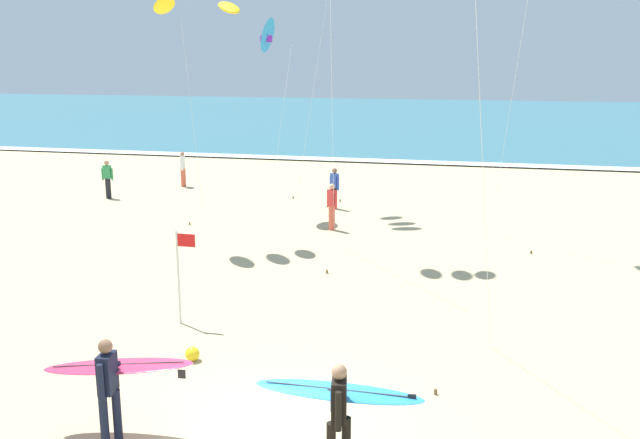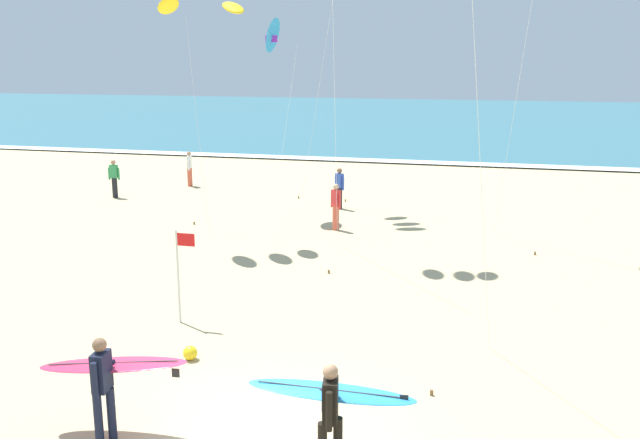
% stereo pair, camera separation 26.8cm
% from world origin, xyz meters
% --- Properties ---
extents(ocean_water, '(160.00, 60.00, 0.08)m').
position_xyz_m(ocean_water, '(0.00, 58.89, 0.04)').
color(ocean_water, '#336B7A').
rests_on(ocean_water, ground).
extents(shoreline_foam, '(160.00, 1.33, 0.01)m').
position_xyz_m(shoreline_foam, '(0.00, 29.19, 0.09)').
color(shoreline_foam, white).
rests_on(shoreline_foam, ocean_water).
extents(surfer_lead, '(2.45, 1.11, 1.71)m').
position_xyz_m(surfer_lead, '(1.44, -0.44, 1.05)').
color(surfer_lead, black).
rests_on(surfer_lead, ground).
extents(surfer_trailing, '(2.44, 1.05, 1.71)m').
position_xyz_m(surfer_trailing, '(-2.03, -0.41, 1.05)').
color(surfer_trailing, black).
rests_on(surfer_trailing, ground).
extents(kite_arc_amber_mid, '(2.78, 3.02, 7.65)m').
position_xyz_m(kite_arc_amber_mid, '(-5.33, 11.09, 7.29)').
color(kite_arc_amber_mid, yellow).
rests_on(kite_arc_amber_mid, ground).
extents(kite_delta_cobalt_distant, '(0.46, 3.67, 7.10)m').
position_xyz_m(kite_delta_cobalt_distant, '(-4.47, 15.16, 6.46)').
color(kite_delta_cobalt_distant, '#2D99DB').
rests_on(kite_delta_cobalt_distant, ground).
extents(bystander_blue_top, '(0.43, 0.33, 1.59)m').
position_xyz_m(bystander_blue_top, '(-2.29, 16.59, 0.81)').
color(bystander_blue_top, black).
rests_on(bystander_blue_top, ground).
extents(bystander_red_top, '(0.41, 0.34, 1.59)m').
position_xyz_m(bystander_red_top, '(-1.67, 13.28, 0.81)').
color(bystander_red_top, '#D8593F').
rests_on(bystander_red_top, ground).
extents(bystander_green_top, '(0.50, 0.22, 1.59)m').
position_xyz_m(bystander_green_top, '(-11.85, 16.43, 0.81)').
color(bystander_green_top, black).
rests_on(bystander_green_top, ground).
extents(bystander_white_top, '(0.27, 0.48, 1.59)m').
position_xyz_m(bystander_white_top, '(-9.94, 19.64, 0.81)').
color(bystander_white_top, '#D8593F').
rests_on(bystander_white_top, ground).
extents(lifeguard_flag, '(0.45, 0.05, 2.10)m').
position_xyz_m(lifeguard_flag, '(-3.03, 4.22, 1.27)').
color(lifeguard_flag, silver).
rests_on(lifeguard_flag, ground).
extents(beach_ball, '(0.28, 0.28, 0.28)m').
position_xyz_m(beach_ball, '(-2.05, 2.47, 0.14)').
color(beach_ball, yellow).
rests_on(beach_ball, ground).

